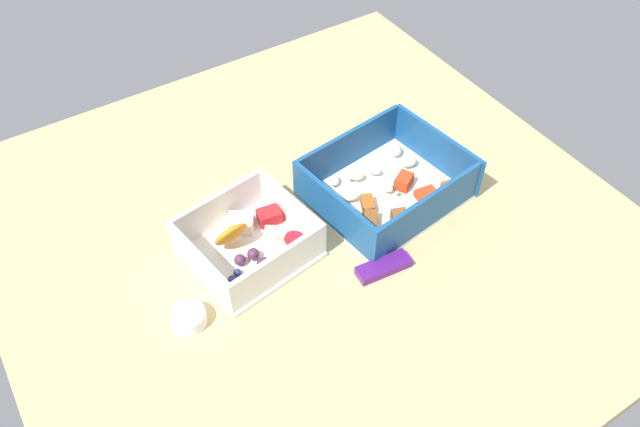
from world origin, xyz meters
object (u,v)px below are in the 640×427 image
at_px(pasta_container, 387,186).
at_px(candy_bar, 383,267).
at_px(fruit_bowl, 250,242).
at_px(paper_cup_liner, 188,318).

xyz_separation_m(pasta_container, candy_bar, (0.08, 0.10, -0.01)).
distance_m(fruit_bowl, paper_cup_liner, 0.13).
bearing_deg(paper_cup_liner, candy_bar, 165.73).
height_order(pasta_container, fruit_bowl, pasta_container).
bearing_deg(fruit_bowl, candy_bar, 137.37).
height_order(pasta_container, candy_bar, pasta_container).
bearing_deg(fruit_bowl, pasta_container, 176.12).
distance_m(fruit_bowl, candy_bar, 0.17).
xyz_separation_m(pasta_container, paper_cup_liner, (0.32, 0.04, -0.01)).
relative_size(pasta_container, candy_bar, 3.08).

